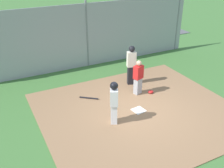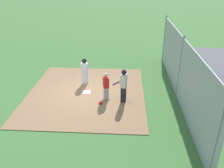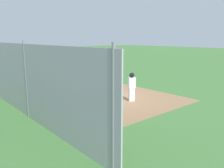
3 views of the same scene
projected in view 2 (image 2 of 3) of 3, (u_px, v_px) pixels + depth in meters
The scene contains 9 objects.
ground_plane at pixel (86, 93), 13.12m from camera, with size 140.00×140.00×0.00m, color #3D6B33.
dirt_infield at pixel (86, 93), 13.11m from camera, with size 7.20×6.40×0.03m, color #896647.
home_plate at pixel (86, 92), 13.10m from camera, with size 0.44×0.44×0.02m, color white.
catcher at pixel (106, 86), 12.11m from camera, with size 0.44×0.37×1.48m.
umpire at pixel (124, 85), 11.80m from camera, with size 0.44×0.36×1.79m.
runner at pixel (85, 70), 13.80m from camera, with size 0.40×0.46×1.58m.
baseball_bat at pixel (117, 83), 14.20m from camera, with size 0.06×0.06×0.79m, color black.
catcher_mask at pixel (101, 103), 11.97m from camera, with size 0.24×0.20×0.12m, color red.
backstop_fence at pixel (180, 68), 12.15m from camera, with size 12.00×0.10×3.35m.
Camera 2 is at (-11.49, -2.13, 6.15)m, focal length 37.53 mm.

